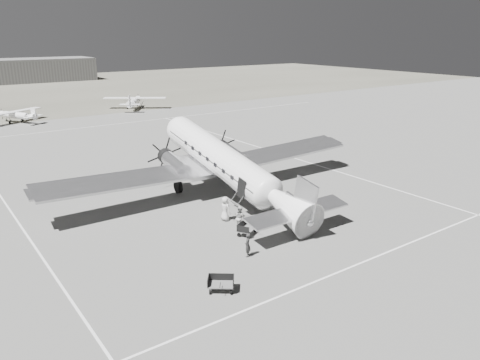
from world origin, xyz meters
The scene contains 15 objects.
ground centered at (0.00, 0.00, 0.00)m, with size 260.00×260.00×0.00m, color slate.
taxi_line_near centered at (0.00, -14.00, 0.01)m, with size 60.00×0.15×0.01m, color silver.
taxi_line_right centered at (12.00, 0.00, 0.01)m, with size 0.15×80.00×0.01m, color silver.
taxi_line_left centered at (-18.00, 10.00, 0.01)m, with size 0.15×60.00×0.01m, color silver.
taxi_line_horizon centered at (0.00, 40.00, 0.01)m, with size 90.00×0.15×0.01m, color silver.
grass_infield centered at (0.00, 95.00, 0.00)m, with size 260.00×90.00×0.01m, color #636053.
hangar_main centered at (5.00, 120.00, 3.30)m, with size 42.00×14.00×6.60m.
dc3_airliner centered at (-2.05, 0.85, 2.97)m, with size 31.14×21.61×5.93m, color silver, non-canonical shape.
light_plane_left centered at (-9.27, 50.30, 1.05)m, with size 10.10×8.20×2.10m, color white, non-canonical shape.
light_plane_right centered at (11.89, 52.57, 1.22)m, with size 11.77×9.55×2.44m, color white, non-canonical shape.
baggage_cart_near centered at (-5.11, -6.33, 0.46)m, with size 1.64×1.16×0.93m, color #5B5B5B, non-canonical shape.
baggage_cart_far centered at (-10.88, -11.66, 0.43)m, with size 1.53×1.08×0.87m, color #5B5B5B, non-canonical shape.
ground_crew centered at (-7.13, -9.09, 0.79)m, with size 0.58×0.38×1.58m, color #2A2A2A.
ramp_agent centered at (-4.95, -5.21, 0.89)m, with size 0.86×0.67×1.78m, color #B0B0AE.
passenger centered at (-4.93, -3.22, 0.94)m, with size 0.92×0.60×1.89m, color silver.
Camera 1 is at (-23.44, -31.03, 13.78)m, focal length 35.00 mm.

